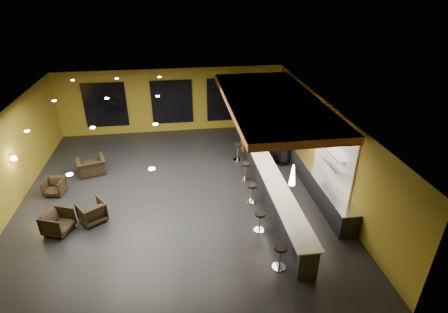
{
  "coord_description": "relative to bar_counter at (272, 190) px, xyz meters",
  "views": [
    {
      "loc": [
        0.23,
        -11.9,
        7.87
      ],
      "look_at": [
        2.0,
        0.5,
        1.3
      ],
      "focal_mm": 28.0,
      "sensor_mm": 36.0,
      "label": 1
    }
  ],
  "objects": [
    {
      "name": "floor",
      "position": [
        -3.65,
        1.0,
        -0.55
      ],
      "size": [
        12.0,
        13.0,
        0.1
      ],
      "primitive_type": "cube",
      "color": "black",
      "rests_on": "ground"
    },
    {
      "name": "pendant_2",
      "position": [
        0.0,
        3.0,
        1.85
      ],
      "size": [
        0.2,
        0.2,
        0.7
      ],
      "primitive_type": "cone",
      "color": "white",
      "rests_on": "wood_soffit"
    },
    {
      "name": "wall_right",
      "position": [
        2.4,
        1.0,
        1.25
      ],
      "size": [
        0.1,
        13.0,
        3.5
      ],
      "primitive_type": "cube",
      "color": "olive",
      "rests_on": "floor"
    },
    {
      "name": "bar_stool_2",
      "position": [
        -0.77,
        0.08,
        -0.01
      ],
      "size": [
        0.38,
        0.38,
        0.76
      ],
      "rotation": [
        0.0,
        0.0,
        0.17
      ],
      "color": "silver",
      "rests_on": "floor"
    },
    {
      "name": "wall_left",
      "position": [
        -9.7,
        1.0,
        1.25
      ],
      "size": [
        0.1,
        13.0,
        3.5
      ],
      "primitive_type": "cube",
      "color": "olive",
      "rests_on": "floor"
    },
    {
      "name": "wood_soffit",
      "position": [
        0.35,
        2.0,
        2.86
      ],
      "size": [
        3.6,
        8.0,
        0.28
      ],
      "primitive_type": "cube",
      "color": "#9F552E",
      "rests_on": "ceiling"
    },
    {
      "name": "bar_stool_3",
      "position": [
        -0.7,
        1.72,
        0.01
      ],
      "size": [
        0.4,
        0.4,
        0.8
      ],
      "rotation": [
        0.0,
        0.0,
        -0.25
      ],
      "color": "silver",
      "rests_on": "floor"
    },
    {
      "name": "ceiling",
      "position": [
        -3.65,
        1.0,
        3.05
      ],
      "size": [
        12.0,
        13.0,
        0.1
      ],
      "primitive_type": "cube",
      "color": "black"
    },
    {
      "name": "bar_stool_4",
      "position": [
        -0.71,
        3.52,
        0.03
      ],
      "size": [
        0.42,
        0.42,
        0.83
      ],
      "rotation": [
        0.0,
        0.0,
        -0.07
      ],
      "color": "silver",
      "rests_on": "floor"
    },
    {
      "name": "wall_front",
      "position": [
        -3.65,
        -5.55,
        1.25
      ],
      "size": [
        12.0,
        0.1,
        3.5
      ],
      "primitive_type": "cube",
      "color": "olive",
      "rests_on": "floor"
    },
    {
      "name": "staff_c",
      "position": [
        1.33,
        2.86,
        0.41
      ],
      "size": [
        1.01,
        0.78,
        1.83
      ],
      "primitive_type": "imported",
      "rotation": [
        0.0,
        0.0,
        0.25
      ],
      "color": "black",
      "rests_on": "floor"
    },
    {
      "name": "armchair_c",
      "position": [
        -8.46,
        1.71,
        -0.16
      ],
      "size": [
        0.83,
        0.85,
        0.67
      ],
      "primitive_type": "imported",
      "rotation": [
        0.0,
        0.0,
        -0.16
      ],
      "color": "black",
      "rests_on": "floor"
    },
    {
      "name": "tile_backsplash",
      "position": [
        2.31,
        0.0,
        1.5
      ],
      "size": [
        0.06,
        3.2,
        2.4
      ],
      "primitive_type": "cube",
      "color": "white",
      "rests_on": "wall_right"
    },
    {
      "name": "armchair_b",
      "position": [
        -6.64,
        -0.3,
        -0.11
      ],
      "size": [
        1.17,
        1.18,
        0.78
      ],
      "primitive_type": "imported",
      "rotation": [
        0.0,
        0.0,
        3.74
      ],
      "color": "black",
      "rests_on": "floor"
    },
    {
      "name": "armchair_a",
      "position": [
        -7.68,
        -0.75,
        -0.11
      ],
      "size": [
        1.1,
        1.09,
        0.79
      ],
      "primitive_type": "imported",
      "rotation": [
        0.0,
        0.0,
        1.21
      ],
      "color": "black",
      "rests_on": "floor"
    },
    {
      "name": "wall_shelf_lower",
      "position": [
        2.17,
        -0.2,
        1.1
      ],
      "size": [
        0.3,
        1.5,
        0.03
      ],
      "primitive_type": "cube",
      "color": "silver",
      "rests_on": "wall_right"
    },
    {
      "name": "column",
      "position": [
        0.0,
        4.6,
        1.25
      ],
      "size": [
        0.6,
        0.6,
        3.5
      ],
      "primitive_type": "cube",
      "color": "olive",
      "rests_on": "floor"
    },
    {
      "name": "wall_back",
      "position": [
        -3.65,
        7.55,
        1.25
      ],
      "size": [
        12.0,
        0.1,
        3.5
      ],
      "primitive_type": "cube",
      "color": "olive",
      "rests_on": "floor"
    },
    {
      "name": "prep_counter",
      "position": [
        2.0,
        0.5,
        -0.07
      ],
      "size": [
        0.7,
        6.0,
        0.86
      ],
      "primitive_type": "cube",
      "color": "black",
      "rests_on": "floor"
    },
    {
      "name": "window_right",
      "position": [
        -0.65,
        7.44,
        1.2
      ],
      "size": [
        2.2,
        0.06,
        2.4
      ],
      "primitive_type": "cube",
      "color": "black",
      "rests_on": "wall_back"
    },
    {
      "name": "pendant_1",
      "position": [
        0.0,
        0.5,
        1.85
      ],
      "size": [
        0.2,
        0.2,
        0.7
      ],
      "primitive_type": "cone",
      "color": "white",
      "rests_on": "wood_soffit"
    },
    {
      "name": "pendant_0",
      "position": [
        0.0,
        -2.0,
        1.85
      ],
      "size": [
        0.2,
        0.2,
        0.7
      ],
      "primitive_type": "cone",
      "color": "white",
      "rests_on": "wood_soffit"
    },
    {
      "name": "prep_top",
      "position": [
        2.0,
        0.5,
        0.39
      ],
      "size": [
        0.72,
        6.0,
        0.03
      ],
      "primitive_type": "cube",
      "color": "silver",
      "rests_on": "prep_counter"
    },
    {
      "name": "armchair_d",
      "position": [
        -7.3,
        3.15,
        -0.12
      ],
      "size": [
        1.41,
        1.31,
        0.75
      ],
      "primitive_type": "imported",
      "rotation": [
        0.0,
        0.0,
        3.44
      ],
      "color": "black",
      "rests_on": "floor"
    },
    {
      "name": "bar_counter",
      "position": [
        0.0,
        0.0,
        0.0
      ],
      "size": [
        0.6,
        8.0,
        1.0
      ],
      "primitive_type": "cube",
      "color": "black",
      "rests_on": "floor"
    },
    {
      "name": "wall_shelf_upper",
      "position": [
        2.17,
        -0.2,
        1.55
      ],
      "size": [
        0.3,
        1.5,
        0.03
      ],
      "primitive_type": "cube",
      "color": "silver",
      "rests_on": "wall_right"
    },
    {
      "name": "staff_b",
      "position": [
        1.46,
        3.56,
        0.26
      ],
      "size": [
        0.88,
        0.78,
        1.51
      ],
      "primitive_type": "imported",
      "rotation": [
        0.0,
        0.0,
        -0.33
      ],
      "color": "black",
      "rests_on": "floor"
    },
    {
      "name": "staff_a",
      "position": [
        0.8,
        2.8,
        0.33
      ],
      "size": [
        0.71,
        0.6,
        1.65
      ],
      "primitive_type": "imported",
      "rotation": [
        0.0,
        0.0,
        -0.4
      ],
      "color": "black",
      "rests_on": "floor"
    },
    {
      "name": "bar_stool_1",
      "position": [
        -0.87,
        -1.66,
        -0.03
      ],
      "size": [
        0.37,
        0.37,
        0.73
      ],
      "rotation": [
        0.0,
        0.0,
        -0.19
      ],
      "color": "silver",
      "rests_on": "floor"
    },
    {
      "name": "bar_top",
      "position": [
        0.0,
        0.0,
        0.52
      ],
      "size": [
        0.78,
        8.1,
        0.05
      ],
      "primitive_type": "cube",
      "color": "silver",
      "rests_on": "bar_counter"
    },
    {
      "name": "wall_sconce",
      "position": [
        -9.53,
        1.5,
        1.3
      ],
      "size": [
        0.22,
        0.22,
        0.22
      ],
      "primitive_type": "sphere",
      "color": "#FFE5B2",
      "rests_on": "wall_left"
    },
    {
      "name": "window_center",
      "position": [
        -3.65,
        7.44,
        1.2
      ],
      "size": [
        2.2,
        0.06,
        2.4
      ],
      "primitive_type": "cube",
      "color": "black",
      "rests_on": "wall_back"
    },
    {
      "name": "bar_stool_0",
      "position": [
        -0.68,
        -3.43,
        0.02
      ],
      "size": [
        0.41,
        0.41,
        0.81
      ],
      "rotation": [
        0.0,
        0.0,
        0.41
      ],
      "color": "silver",
      "rests_on": "floor"
    },
    {
      "name": "window_left",
      "position": [
        -7.15,
        7.44,
        1.2
      ],
      "size": [
        2.2,
        0.06,
        2.4
      ],
      "primitive_type": "cube",
      "color": "black",
      "rests_on": "wall_back"
    }
  ]
}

